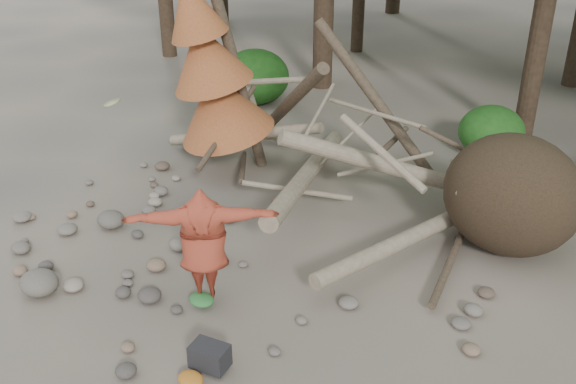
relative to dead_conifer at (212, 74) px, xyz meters
The scene contains 11 objects.
ground 5.05m from the dead_conifer, 47.26° to the right, with size 120.00×120.00×0.00m, color #514C44.
deadfall_pile 5.33m from the dead_conifer, ahead, with size 8.55×5.24×3.30m.
dead_conifer is the anchor object (origin of this frame).
bush_left 4.72m from the dead_conifer, 121.92° to the left, with size 1.80×1.80×1.44m, color #194813.
bush_mid 6.11m from the dead_conifer, 48.52° to the left, with size 1.40×1.40×1.12m, color #225B1A.
frisbee_thrower 4.48m from the dead_conifer, 46.98° to the right, with size 3.45×1.88×2.39m.
backpack 6.13m from the dead_conifer, 45.79° to the right, with size 0.46×0.31×0.31m, color black.
cloth_green 4.94m from the dead_conifer, 47.78° to the right, with size 0.38×0.32×0.14m, color #2B6C30.
cloth_orange 6.42m from the dead_conifer, 47.95° to the right, with size 0.34×0.28×0.12m, color #A3601C.
boulder_front_left 5.09m from the dead_conifer, 78.50° to the right, with size 0.60×0.54×0.36m, color #615B51.
boulder_mid_left 3.38m from the dead_conifer, 87.14° to the right, with size 0.50×0.45×0.30m, color #59544B.
Camera 1 is at (5.60, -4.94, 5.60)m, focal length 40.00 mm.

